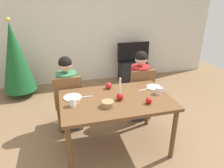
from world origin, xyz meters
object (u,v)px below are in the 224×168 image
object	(u,v)px
tv_stand	(133,70)
mug_left	(73,102)
person_right_child	(139,87)
plate_left	(73,97)
dining_table	(116,104)
apple_near_candle	(149,101)
plate_right	(154,87)
apple_by_left_plate	(109,86)
christmas_tree	(15,58)
tv	(133,52)
chair_right	(140,91)
chair_left	(69,99)
person_left_child	(68,95)
bowl_walnuts	(108,104)
mug_right	(159,91)
candle_centerpiece	(120,95)

from	to	relation	value
tv_stand	mug_left	distance (m)	2.91
person_right_child	plate_left	size ratio (longest dim) A/B	5.11
dining_table	apple_near_candle	world-z (taller)	apple_near_candle
plate_right	apple_by_left_plate	world-z (taller)	apple_by_left_plate
christmas_tree	apple_near_candle	xyz separation A→B (m)	(1.82, -2.29, -0.04)
plate_right	tv	bearing A→B (deg)	77.23
plate_left	plate_right	distance (m)	1.15
chair_right	apple_by_left_plate	world-z (taller)	chair_right
chair_left	chair_right	world-z (taller)	same
tv	plate_right	world-z (taller)	tv
dining_table	chair_left	xyz separation A→B (m)	(-0.57, 0.61, -0.15)
dining_table	apple_by_left_plate	xyz separation A→B (m)	(-0.02, 0.32, 0.13)
chair_left	apple_near_candle	xyz separation A→B (m)	(0.92, -0.83, 0.28)
chair_right	christmas_tree	bearing A→B (deg)	144.87
chair_right	plate_right	xyz separation A→B (m)	(0.03, -0.41, 0.24)
person_left_child	plate_right	size ratio (longest dim) A/B	5.67
plate_right	bowl_walnuts	xyz separation A→B (m)	(-0.76, -0.36, 0.03)
person_left_child	mug_right	world-z (taller)	person_left_child
dining_table	person_left_child	xyz separation A→B (m)	(-0.57, 0.64, -0.10)
christmas_tree	mug_left	distance (m)	2.30
candle_centerpiece	apple_near_candle	world-z (taller)	candle_centerpiece
plate_left	apple_by_left_plate	world-z (taller)	apple_by_left_plate
christmas_tree	plate_right	distance (m)	2.80
chair_right	person_right_child	distance (m)	0.07
dining_table	chair_right	world-z (taller)	chair_right
mug_right	apple_near_candle	xyz separation A→B (m)	(-0.24, -0.22, -0.01)
apple_by_left_plate	person_left_child	bearing A→B (deg)	150.35
tv_stand	plate_left	xyz separation A→B (m)	(-1.62, -2.13, 0.52)
christmas_tree	mug_left	world-z (taller)	christmas_tree
mug_right	dining_table	bearing A→B (deg)	179.23
tv	person_right_child	bearing A→B (deg)	-106.88
tv_stand	mug_right	xyz separation A→B (m)	(-0.50, -2.31, 0.56)
bowl_walnuts	person_left_child	bearing A→B (deg)	117.79
tv	plate_right	distance (m)	2.16
christmas_tree	bowl_walnuts	xyz separation A→B (m)	(1.33, -2.22, -0.04)
chair_left	tv_stand	bearing A→B (deg)	45.53
apple_by_left_plate	chair_left	bearing A→B (deg)	152.94
apple_near_candle	christmas_tree	bearing A→B (deg)	128.59
person_left_child	plate_right	xyz separation A→B (m)	(1.18, -0.45, 0.19)
tv_stand	person_left_child	bearing A→B (deg)	-135.03
mug_left	mug_right	world-z (taller)	mug_left
chair_left	person_right_child	size ratio (longest dim) A/B	0.77
apple_near_candle	person_left_child	bearing A→B (deg)	136.64
tv_stand	christmas_tree	world-z (taller)	christmas_tree
tv_stand	apple_by_left_plate	xyz separation A→B (m)	(-1.11, -1.98, 0.55)
bowl_walnuts	apple_by_left_plate	size ratio (longest dim) A/B	1.67
chair_right	chair_left	bearing A→B (deg)	180.00
plate_right	mug_right	distance (m)	0.21
christmas_tree	mug_right	distance (m)	2.92
dining_table	plate_right	world-z (taller)	plate_right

